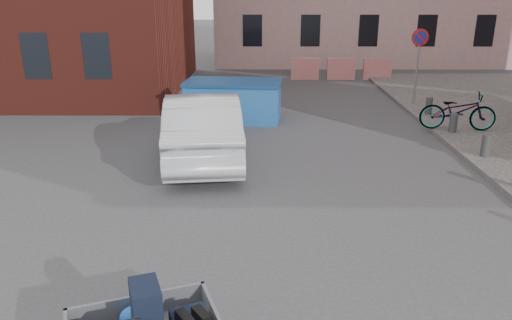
{
  "coord_description": "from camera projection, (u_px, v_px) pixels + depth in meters",
  "views": [
    {
      "loc": [
        0.3,
        -8.51,
        4.16
      ],
      "look_at": [
        0.26,
        0.26,
        1.1
      ],
      "focal_mm": 35.0,
      "sensor_mm": 36.0,
      "label": 1
    }
  ],
  "objects": [
    {
      "name": "ground",
      "position": [
        242.0,
        220.0,
        9.41
      ],
      "size": [
        120.0,
        120.0,
        0.0
      ],
      "primitive_type": "plane",
      "color": "#38383A",
      "rests_on": "ground"
    },
    {
      "name": "bicycle",
      "position": [
        458.0,
        111.0,
        14.71
      ],
      "size": [
        2.25,
        1.06,
        1.14
      ],
      "primitive_type": "imported",
      "rotation": [
        0.0,
        0.0,
        1.42
      ],
      "color": "black",
      "rests_on": "sidewalk"
    },
    {
      "name": "bollards",
      "position": [
        486.0,
        146.0,
        12.46
      ],
      "size": [
        0.22,
        9.02,
        0.55
      ],
      "color": "#3A3A3D",
      "rests_on": "sidewalk"
    },
    {
      "name": "silver_car",
      "position": [
        203.0,
        126.0,
        12.57
      ],
      "size": [
        2.34,
        5.26,
        1.68
      ],
      "primitive_type": "imported",
      "rotation": [
        0.0,
        0.0,
        3.26
      ],
      "color": "#B8BAC0",
      "rests_on": "ground"
    },
    {
      "name": "dumpster",
      "position": [
        234.0,
        100.0,
        16.22
      ],
      "size": [
        3.23,
        1.89,
        1.3
      ],
      "rotation": [
        0.0,
        0.0,
        -0.1
      ],
      "color": "#225BA5",
      "rests_on": "ground"
    },
    {
      "name": "barriers",
      "position": [
        341.0,
        69.0,
        23.39
      ],
      "size": [
        4.7,
        0.18,
        1.0
      ],
      "color": "red",
      "rests_on": "ground"
    },
    {
      "name": "no_parking_sign",
      "position": [
        419.0,
        50.0,
        17.68
      ],
      "size": [
        0.6,
        0.09,
        2.65
      ],
      "color": "gray",
      "rests_on": "sidewalk"
    }
  ]
}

